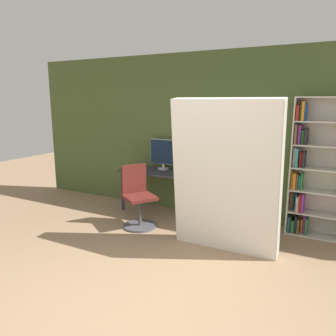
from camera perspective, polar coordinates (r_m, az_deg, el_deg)
ground_plane at (r=3.22m, az=-6.88°, el=-25.13°), size 16.00×16.00×0.00m
wall_back at (r=5.36m, az=11.43°, el=5.31°), size 8.00×0.06×2.70m
desk at (r=5.66m, az=-1.74°, el=-1.51°), size 1.30×0.59×0.73m
monitor at (r=5.74m, az=-0.80°, el=2.60°), size 0.52×0.19×0.53m
office_chair at (r=5.10m, az=-5.22°, el=-5.85°), size 0.61×0.61×0.95m
bookshelf at (r=5.07m, az=23.60°, el=-0.54°), size 0.71×0.32×1.98m
mattress_near at (r=4.16m, az=10.02°, el=-1.61°), size 1.35×0.39×1.96m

